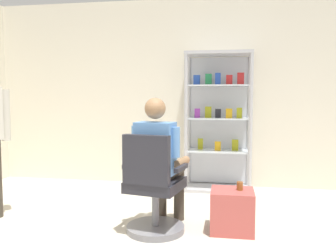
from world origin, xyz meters
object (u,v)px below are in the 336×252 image
at_px(storage_crate, 232,211).
at_px(tea_glass, 240,186).
at_px(office_chair, 153,193).
at_px(seated_shopkeeper, 160,157).
at_px(display_cabinet_main, 218,120).

relative_size(storage_crate, tea_glass, 5.04).
bearing_deg(storage_crate, tea_glass, 12.44).
relative_size(office_chair, storage_crate, 2.35).
height_order(office_chair, seated_shopkeeper, seated_shopkeeper).
xyz_separation_m(display_cabinet_main, tea_glass, (0.25, -1.57, -0.52)).
height_order(office_chair, storage_crate, office_chair).
distance_m(display_cabinet_main, storage_crate, 1.77).
bearing_deg(storage_crate, office_chair, -166.14).
xyz_separation_m(office_chair, tea_glass, (0.81, 0.20, 0.05)).
relative_size(display_cabinet_main, seated_shopkeeper, 1.47).
bearing_deg(office_chair, storage_crate, 13.86).
height_order(display_cabinet_main, storage_crate, display_cabinet_main).
bearing_deg(display_cabinet_main, seated_shopkeeper, -107.99).
xyz_separation_m(office_chair, seated_shopkeeper, (0.03, 0.16, 0.32)).
relative_size(office_chair, seated_shopkeeper, 0.74).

